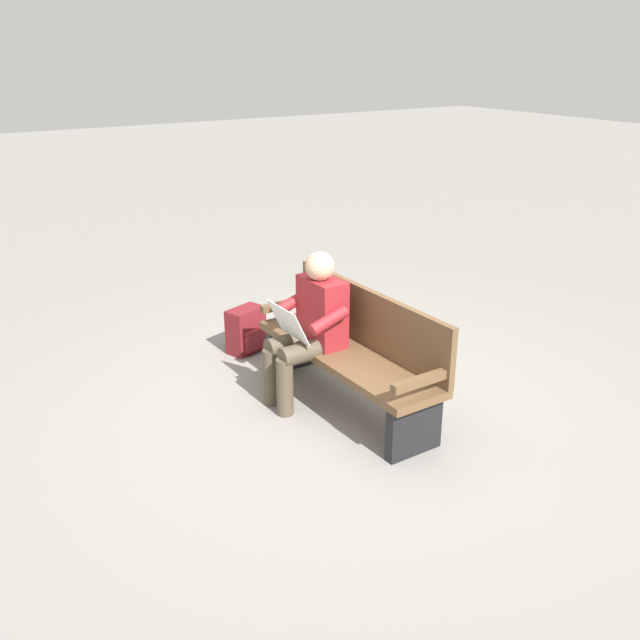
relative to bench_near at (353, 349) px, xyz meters
The scene contains 4 objects.
ground_plane 0.46m from the bench_near, 91.01° to the left, with size 40.00×40.00×0.00m, color gray.
bench_near is the anchor object (origin of this frame).
person_seated 0.38m from the bench_near, 44.99° to the left, with size 0.58×0.58×1.18m.
backpack 1.36m from the bench_near, 10.42° to the left, with size 0.31×0.38×0.41m.
Camera 1 is at (-3.91, 2.71, 2.60)m, focal length 39.22 mm.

